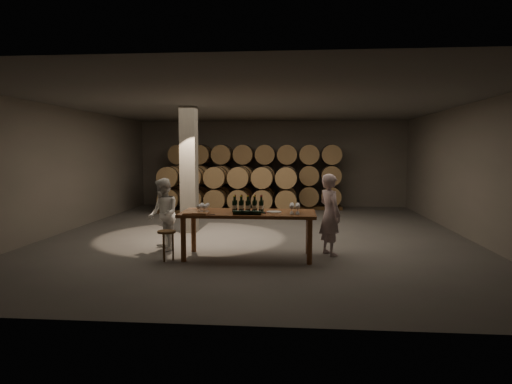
# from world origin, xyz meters

# --- Properties ---
(room) EXTENTS (12.00, 12.00, 12.00)m
(room) POSITION_xyz_m (-1.80, 0.20, 1.60)
(room) COLOR #575452
(room) RESTS_ON ground
(tasting_table) EXTENTS (2.60, 1.10, 0.90)m
(tasting_table) POSITION_xyz_m (0.00, -2.50, 0.80)
(tasting_table) COLOR brown
(tasting_table) RESTS_ON ground
(barrel_stack_back) EXTENTS (6.26, 0.95, 2.31)m
(barrel_stack_back) POSITION_xyz_m (-0.57, 5.20, 1.20)
(barrel_stack_back) COLOR brown
(barrel_stack_back) RESTS_ON ground
(barrel_stack_front) EXTENTS (4.70, 0.95, 1.57)m
(barrel_stack_front) POSITION_xyz_m (-1.35, 3.80, 0.83)
(barrel_stack_front) COLOR brown
(barrel_stack_front) RESTS_ON ground
(bottle_cluster) EXTENTS (0.60, 0.23, 0.33)m
(bottle_cluster) POSITION_xyz_m (-0.00, -2.49, 1.02)
(bottle_cluster) COLOR black
(bottle_cluster) RESTS_ON tasting_table
(lying_bottles) EXTENTS (0.62, 0.08, 0.08)m
(lying_bottles) POSITION_xyz_m (0.03, -2.90, 0.94)
(lying_bottles) COLOR black
(lying_bottles) RESTS_ON tasting_table
(glass_cluster_left) EXTENTS (0.19, 0.41, 0.16)m
(glass_cluster_left) POSITION_xyz_m (-0.86, -2.63, 1.02)
(glass_cluster_left) COLOR silver
(glass_cluster_left) RESTS_ON tasting_table
(glass_cluster_right) EXTENTS (0.20, 0.42, 0.19)m
(glass_cluster_right) POSITION_xyz_m (0.90, -2.60, 1.03)
(glass_cluster_right) COLOR silver
(glass_cluster_right) RESTS_ON tasting_table
(plate) EXTENTS (0.28, 0.28, 0.02)m
(plate) POSITION_xyz_m (0.50, -2.51, 0.91)
(plate) COLOR silver
(plate) RESTS_ON tasting_table
(notebook_near) EXTENTS (0.29, 0.24, 0.03)m
(notebook_near) POSITION_xyz_m (-0.85, -2.89, 0.92)
(notebook_near) COLOR #9C6238
(notebook_near) RESTS_ON tasting_table
(notebook_corner) EXTENTS (0.28, 0.33, 0.02)m
(notebook_corner) POSITION_xyz_m (-1.10, -2.85, 0.91)
(notebook_corner) COLOR #9C6238
(notebook_corner) RESTS_ON tasting_table
(pen) EXTENTS (0.14, 0.04, 0.01)m
(pen) POSITION_xyz_m (-0.64, -2.95, 0.91)
(pen) COLOR black
(pen) RESTS_ON tasting_table
(stool) EXTENTS (0.34, 0.34, 0.57)m
(stool) POSITION_xyz_m (-1.51, -2.89, 0.47)
(stool) COLOR brown
(stool) RESTS_ON ground
(person_man) EXTENTS (0.63, 0.71, 1.63)m
(person_man) POSITION_xyz_m (1.60, -2.12, 0.82)
(person_man) COLOR beige
(person_man) RESTS_ON ground
(person_woman) EXTENTS (0.86, 0.93, 1.52)m
(person_woman) POSITION_xyz_m (-1.84, -2.01, 0.76)
(person_woman) COLOR white
(person_woman) RESTS_ON ground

